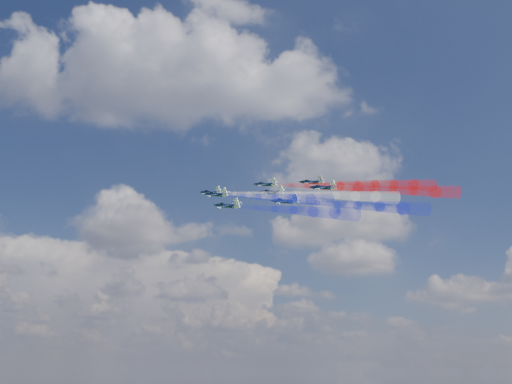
{
  "coord_description": "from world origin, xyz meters",
  "views": [
    {
      "loc": [
        -8.21,
        -193.0,
        103.07
      ],
      "look_at": [
        -7.8,
        -24.77,
        155.01
      ],
      "focal_mm": 41.44,
      "sensor_mm": 36.0,
      "label": 1
    }
  ],
  "objects": [
    {
      "name": "jet_rear_left",
      "position": [
        -0.06,
        -41.94,
        147.13
      ],
      "size": [
        13.49,
        13.17,
        7.93
      ],
      "primitive_type": null,
      "rotation": [
        0.25,
        -0.37,
        0.77
      ],
      "color": "black"
    },
    {
      "name": "trail_outer_right",
      "position": [
        26.38,
        -32.01,
        155.26
      ],
      "size": [
        29.26,
        26.69,
        12.69
      ],
      "primitive_type": null,
      "rotation": [
        0.25,
        -0.37,
        0.77
      ],
      "color": "red"
    },
    {
      "name": "trail_rear_left",
      "position": [
        16.65,
        -56.36,
        141.92
      ],
      "size": [
        29.26,
        26.69,
        12.69
      ],
      "primitive_type": null,
      "rotation": [
        0.25,
        -0.37,
        0.77
      ],
      "color": "#171FCB"
    },
    {
      "name": "jet_inner_right",
      "position": [
        -4.7,
        -13.84,
        160.93
      ],
      "size": [
        13.49,
        13.17,
        7.93
      ],
      "primitive_type": null,
      "rotation": [
        0.25,
        -0.37,
        0.77
      ],
      "color": "black"
    },
    {
      "name": "trail_outer_left",
      "position": [
        1.18,
        -55.44,
        140.93
      ],
      "size": [
        29.26,
        26.69,
        12.69
      ],
      "primitive_type": null,
      "rotation": [
        0.25,
        -0.37,
        0.77
      ],
      "color": "#171FCB"
    },
    {
      "name": "trail_lead",
      "position": [
        -5.45,
        -27.57,
        153.2
      ],
      "size": [
        29.26,
        26.69,
        12.69
      ],
      "primitive_type": null,
      "rotation": [
        0.25,
        -0.37,
        0.77
      ],
      "color": "white"
    },
    {
      "name": "trail_center_third",
      "position": [
        13.51,
        -42.74,
        148.56
      ],
      "size": [
        29.26,
        26.69,
        12.69
      ],
      "primitive_type": null,
      "rotation": [
        0.25,
        -0.37,
        0.77
      ],
      "color": "white"
    },
    {
      "name": "jet_rear_right",
      "position": [
        11.77,
        -29.09,
        155.04
      ],
      "size": [
        13.49,
        13.17,
        7.93
      ],
      "primitive_type": null,
      "rotation": [
        0.25,
        -0.37,
        0.77
      ],
      "color": "black"
    },
    {
      "name": "jet_lead",
      "position": [
        -22.16,
        -13.15,
        158.4
      ],
      "size": [
        13.49,
        13.17,
        7.93
      ],
      "primitive_type": null,
      "rotation": [
        0.25,
        -0.37,
        0.77
      ],
      "color": "black"
    },
    {
      "name": "trail_inner_right",
      "position": [
        12.01,
        -28.26,
        155.73
      ],
      "size": [
        29.26,
        26.69,
        12.69
      ],
      "primitive_type": null,
      "rotation": [
        0.25,
        -0.37,
        0.77
      ],
      "color": "red"
    },
    {
      "name": "jet_outer_right",
      "position": [
        9.67,
        -17.6,
        160.46
      ],
      "size": [
        13.49,
        13.17,
        7.93
      ],
      "primitive_type": null,
      "rotation": [
        0.25,
        -0.37,
        0.77
      ],
      "color": "black"
    },
    {
      "name": "trail_inner_left",
      "position": [
        -2.71,
        -42.12,
        148.11
      ],
      "size": [
        29.26,
        26.69,
        12.69
      ],
      "primitive_type": null,
      "rotation": [
        0.25,
        -0.37,
        0.77
      ],
      "color": "#171FCB"
    },
    {
      "name": "trail_rear_right",
      "position": [
        28.48,
        -43.5,
        149.84
      ],
      "size": [
        29.26,
        26.69,
        12.69
      ],
      "primitive_type": null,
      "rotation": [
        0.25,
        -0.37,
        0.77
      ],
      "color": "red"
    },
    {
      "name": "jet_center_third",
      "position": [
        -3.2,
        -28.33,
        153.76
      ],
      "size": [
        13.49,
        13.17,
        7.93
      ],
      "primitive_type": null,
      "rotation": [
        0.25,
        -0.37,
        0.77
      ],
      "color": "black"
    },
    {
      "name": "jet_outer_left",
      "position": [
        -15.53,
        -41.03,
        146.13
      ],
      "size": [
        13.49,
        13.17,
        7.93
      ],
      "primitive_type": null,
      "rotation": [
        0.25,
        -0.37,
        0.77
      ],
      "color": "black"
    },
    {
      "name": "jet_inner_left",
      "position": [
        -19.42,
        -27.71,
        153.31
      ],
      "size": [
        13.49,
        13.17,
        7.93
      ],
      "primitive_type": null,
      "rotation": [
        0.25,
        -0.37,
        0.77
      ],
      "color": "black"
    }
  ]
}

